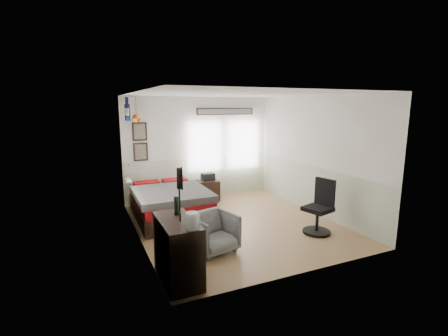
% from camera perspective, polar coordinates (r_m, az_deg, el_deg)
% --- Properties ---
extents(ground_plane, '(4.00, 4.50, 0.01)m').
position_cam_1_polar(ground_plane, '(7.00, 2.11, -9.84)').
color(ground_plane, '#9E8151').
extents(room_shell, '(4.02, 4.52, 2.71)m').
position_cam_1_polar(room_shell, '(6.73, 0.91, 3.56)').
color(room_shell, beige).
rests_on(room_shell, ground_plane).
extents(wall_decor, '(3.55, 1.32, 1.44)m').
position_cam_1_polar(wall_decor, '(8.04, -11.24, 8.05)').
color(wall_decor, '#312018').
rests_on(wall_decor, room_shell).
extents(bed, '(1.56, 2.13, 0.68)m').
position_cam_1_polar(bed, '(7.36, -9.47, -6.16)').
color(bed, black).
rests_on(bed, ground_plane).
extents(dresser, '(0.48, 1.00, 0.90)m').
position_cam_1_polar(dresser, '(4.81, -8.12, -14.10)').
color(dresser, black).
rests_on(dresser, ground_plane).
extents(armchair, '(0.85, 0.87, 0.67)m').
position_cam_1_polar(armchair, '(5.68, -1.97, -11.24)').
color(armchair, gray).
rests_on(armchair, ground_plane).
extents(nightstand, '(0.56, 0.46, 0.54)m').
position_cam_1_polar(nightstand, '(8.61, -2.83, -3.94)').
color(nightstand, black).
rests_on(nightstand, ground_plane).
extents(task_chair, '(0.58, 0.58, 1.07)m').
position_cam_1_polar(task_chair, '(6.68, 16.42, -7.30)').
color(task_chair, black).
rests_on(task_chair, ground_plane).
extents(kettle, '(0.20, 0.17, 0.22)m').
position_cam_1_polar(kettle, '(4.26, -5.63, -9.23)').
color(kettle, silver).
rests_on(kettle, dresser).
extents(bottle, '(0.07, 0.07, 0.27)m').
position_cam_1_polar(bottle, '(4.83, -8.38, -6.56)').
color(bottle, black).
rests_on(bottle, dresser).
extents(stand_fan, '(0.16, 0.31, 0.77)m').
position_cam_1_polar(stand_fan, '(4.42, -7.79, -2.00)').
color(stand_fan, black).
rests_on(stand_fan, dresser).
extents(black_bag, '(0.34, 0.23, 0.19)m').
position_cam_1_polar(black_bag, '(8.52, -2.85, -1.56)').
color(black_bag, black).
rests_on(black_bag, nightstand).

